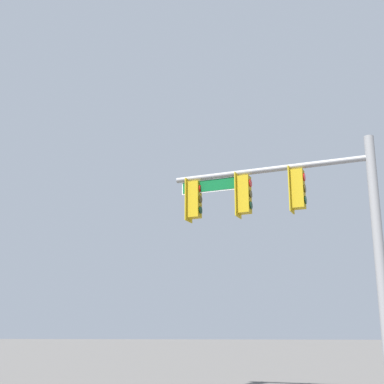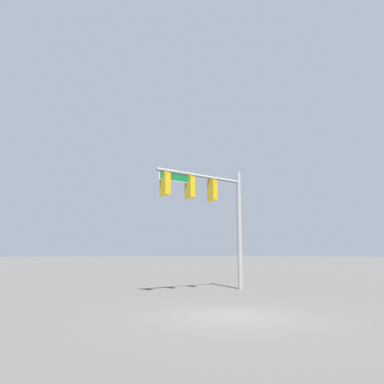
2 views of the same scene
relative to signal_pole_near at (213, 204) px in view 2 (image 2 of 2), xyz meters
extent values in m
plane|color=#514F4C|center=(5.35, 5.84, -4.65)|extent=(400.00, 400.00, 0.00)
cylinder|color=gray|center=(-2.02, 0.19, -1.31)|extent=(0.26, 0.26, 6.67)
cylinder|color=gray|center=(0.81, -0.08, 1.42)|extent=(5.67, 0.70, 0.16)
cube|color=gold|center=(0.15, -0.01, 0.75)|extent=(0.08, 0.52, 1.30)
cube|color=#B79314|center=(-0.04, 0.00, 0.75)|extent=(0.39, 0.35, 1.10)
cylinder|color=#B79314|center=(-0.04, 0.00, 1.36)|extent=(0.04, 0.04, 0.12)
cylinder|color=red|center=(-0.24, 0.02, 1.08)|extent=(0.05, 0.22, 0.22)
cylinder|color=#392D05|center=(-0.24, 0.02, 0.75)|extent=(0.05, 0.22, 0.22)
cylinder|color=black|center=(-0.24, 0.02, 0.42)|extent=(0.05, 0.22, 0.22)
cube|color=gold|center=(1.71, -0.16, 0.75)|extent=(0.08, 0.52, 1.30)
cube|color=#B79314|center=(1.52, -0.14, 0.75)|extent=(0.39, 0.35, 1.10)
cylinder|color=#B79314|center=(1.52, -0.14, 1.36)|extent=(0.04, 0.04, 0.12)
cylinder|color=red|center=(1.32, -0.13, 1.08)|extent=(0.05, 0.22, 0.22)
cylinder|color=#392D05|center=(1.32, -0.13, 0.75)|extent=(0.05, 0.22, 0.22)
cylinder|color=black|center=(1.32, -0.13, 0.42)|extent=(0.05, 0.22, 0.22)
cube|color=gold|center=(3.26, -0.31, 0.75)|extent=(0.08, 0.52, 1.30)
cube|color=#B79314|center=(3.07, -0.29, 0.75)|extent=(0.39, 0.35, 1.10)
cylinder|color=#B79314|center=(3.07, -0.29, 1.36)|extent=(0.04, 0.04, 0.12)
cylinder|color=red|center=(2.87, -0.27, 1.08)|extent=(0.05, 0.22, 0.22)
cylinder|color=#392D05|center=(2.87, -0.27, 0.75)|extent=(0.05, 0.22, 0.22)
cylinder|color=black|center=(2.87, -0.27, 0.42)|extent=(0.05, 0.22, 0.22)
cube|color=#0F602D|center=(2.49, -0.24, 1.15)|extent=(1.90, 0.22, 0.35)
cube|color=white|center=(2.49, -0.24, 1.15)|extent=(1.96, 0.21, 0.41)
camera|label=1|loc=(-1.53, 14.57, -3.19)|focal=50.00mm
camera|label=2|loc=(14.78, 13.85, -2.66)|focal=35.00mm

